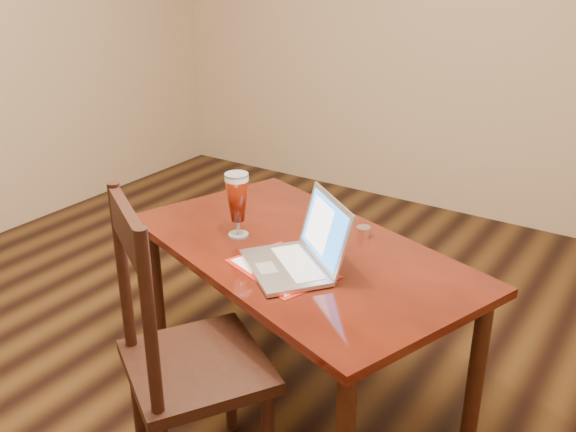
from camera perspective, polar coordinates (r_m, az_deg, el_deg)
The scene contains 3 objects.
ground at distance 2.89m, azimuth -6.18°, elevation -15.16°, with size 5.00×5.00×0.00m, color black.
dining_table at distance 2.56m, azimuth 0.87°, elevation -4.25°, with size 1.62×1.23×0.94m.
dining_chair at distance 2.20m, azimuth -9.16°, elevation -12.48°, with size 0.63×0.62×1.10m.
Camera 1 is at (1.50, -1.71, 1.79)m, focal length 40.00 mm.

